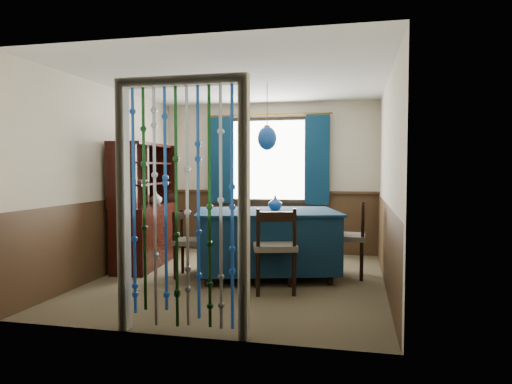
% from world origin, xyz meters
% --- Properties ---
extents(floor, '(4.00, 4.00, 0.00)m').
position_xyz_m(floor, '(0.00, 0.00, 0.00)').
color(floor, brown).
rests_on(floor, ground).
extents(ceiling, '(4.00, 4.00, 0.00)m').
position_xyz_m(ceiling, '(0.00, 0.00, 2.50)').
color(ceiling, silver).
rests_on(ceiling, ground).
extents(wall_back, '(3.60, 0.00, 3.60)m').
position_xyz_m(wall_back, '(0.00, 2.00, 1.25)').
color(wall_back, beige).
rests_on(wall_back, ground).
extents(wall_front, '(3.60, 0.00, 3.60)m').
position_xyz_m(wall_front, '(0.00, -2.00, 1.25)').
color(wall_front, beige).
rests_on(wall_front, ground).
extents(wall_left, '(0.00, 4.00, 4.00)m').
position_xyz_m(wall_left, '(-1.80, 0.00, 1.25)').
color(wall_left, beige).
rests_on(wall_left, ground).
extents(wall_right, '(0.00, 4.00, 4.00)m').
position_xyz_m(wall_right, '(1.80, 0.00, 1.25)').
color(wall_right, beige).
rests_on(wall_right, ground).
extents(wainscot_back, '(3.60, 0.00, 3.60)m').
position_xyz_m(wainscot_back, '(0.00, 1.99, 0.50)').
color(wainscot_back, '#422C19').
rests_on(wainscot_back, ground).
extents(wainscot_front, '(3.60, 0.00, 3.60)m').
position_xyz_m(wainscot_front, '(0.00, -1.99, 0.50)').
color(wainscot_front, '#422C19').
rests_on(wainscot_front, ground).
extents(wainscot_left, '(0.00, 4.00, 4.00)m').
position_xyz_m(wainscot_left, '(-1.79, 0.00, 0.50)').
color(wainscot_left, '#422C19').
rests_on(wainscot_left, ground).
extents(wainscot_right, '(0.00, 4.00, 4.00)m').
position_xyz_m(wainscot_right, '(1.79, 0.00, 0.50)').
color(wainscot_right, '#422C19').
rests_on(wainscot_right, ground).
extents(window, '(1.32, 0.12, 1.42)m').
position_xyz_m(window, '(0.00, 1.95, 1.55)').
color(window, black).
rests_on(window, wall_back).
extents(doorway, '(1.16, 0.12, 2.18)m').
position_xyz_m(doorway, '(0.00, -1.94, 1.05)').
color(doorway, silver).
rests_on(doorway, ground).
extents(dining_table, '(2.06, 1.67, 0.87)m').
position_xyz_m(dining_table, '(0.31, 0.24, 0.49)').
color(dining_table, '#0C253D').
rests_on(dining_table, floor).
extents(chair_near, '(0.59, 0.57, 0.97)m').
position_xyz_m(chair_near, '(0.54, -0.49, 0.51)').
color(chair_near, black).
rests_on(chair_near, floor).
extents(chair_far, '(0.55, 0.54, 0.81)m').
position_xyz_m(chair_far, '(0.04, 0.98, 0.43)').
color(chair_far, black).
rests_on(chair_far, floor).
extents(chair_left, '(0.45, 0.46, 0.86)m').
position_xyz_m(chair_left, '(-0.69, 0.02, 0.46)').
color(chair_left, black).
rests_on(chair_left, floor).
extents(chair_right, '(0.46, 0.48, 0.97)m').
position_xyz_m(chair_right, '(1.36, 0.48, 0.51)').
color(chair_right, black).
rests_on(chair_right, floor).
extents(sideboard, '(0.59, 1.39, 1.77)m').
position_xyz_m(sideboard, '(-1.55, 0.47, 0.61)').
color(sideboard, black).
rests_on(sideboard, floor).
extents(pendant_lamp, '(0.25, 0.25, 0.85)m').
position_xyz_m(pendant_lamp, '(0.31, 0.24, 1.80)').
color(pendant_lamp, olive).
rests_on(pendant_lamp, ceiling).
extents(vase_table, '(0.22, 0.22, 0.17)m').
position_xyz_m(vase_table, '(0.39, 0.35, 0.95)').
color(vase_table, navy).
rests_on(vase_table, dining_table).
extents(bowl_shelf, '(0.25, 0.25, 0.05)m').
position_xyz_m(bowl_shelf, '(-1.49, 0.25, 1.23)').
color(bowl_shelf, beige).
rests_on(bowl_shelf, sideboard).
extents(vase_sideboard, '(0.22, 0.22, 0.20)m').
position_xyz_m(vase_sideboard, '(-1.49, 0.76, 0.98)').
color(vase_sideboard, beige).
rests_on(vase_sideboard, sideboard).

